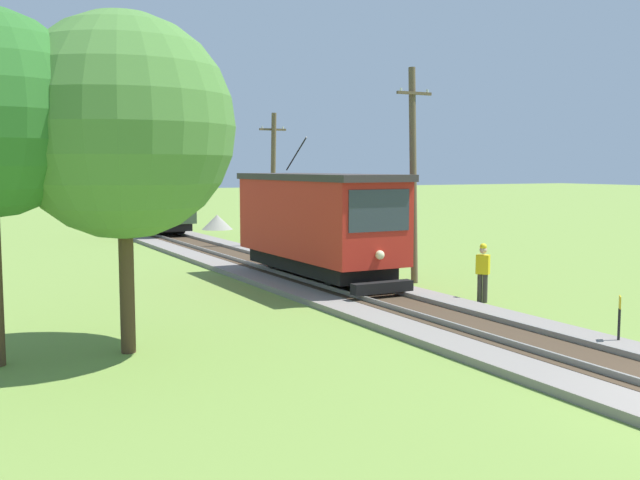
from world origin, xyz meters
TOP-DOWN VIEW (x-y plane):
  - red_tram at (0.00, 15.19)m, footprint 2.60×8.54m
  - freight_car at (0.00, 34.51)m, footprint 2.40×5.20m
  - utility_pole_near_tram at (3.18, 14.03)m, footprint 1.40×0.56m
  - utility_pole_mid at (3.18, 25.97)m, footprint 1.40×0.58m
  - utility_pole_far at (3.18, 39.17)m, footprint 1.40×0.32m
  - utility_pole_distant at (3.18, 52.88)m, footprint 1.40×0.29m
  - trackside_signal_marker at (1.82, 4.03)m, footprint 0.21×0.21m
  - gravel_pile at (4.64, 38.19)m, footprint 2.01×2.01m
  - track_worker at (2.80, 9.83)m, footprint 0.42×0.45m
  - tree_left_near at (-8.02, 8.75)m, footprint 4.82×4.82m

SIDE VIEW (x-z plane):
  - gravel_pile at x=4.64m, z-range 0.00..0.97m
  - trackside_signal_marker at x=1.82m, z-range 0.08..1.26m
  - track_worker at x=2.80m, z-range 0.09..1.88m
  - freight_car at x=0.00m, z-range 0.40..2.71m
  - red_tram at x=0.00m, z-range -0.20..4.59m
  - utility_pole_distant at x=3.18m, z-range 0.10..6.77m
  - utility_pole_mid at x=3.18m, z-range 0.10..6.78m
  - utility_pole_near_tram at x=3.18m, z-range 0.10..7.58m
  - utility_pole_far at x=3.18m, z-range 0.10..7.73m
  - tree_left_near at x=-8.02m, z-range 1.24..8.56m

